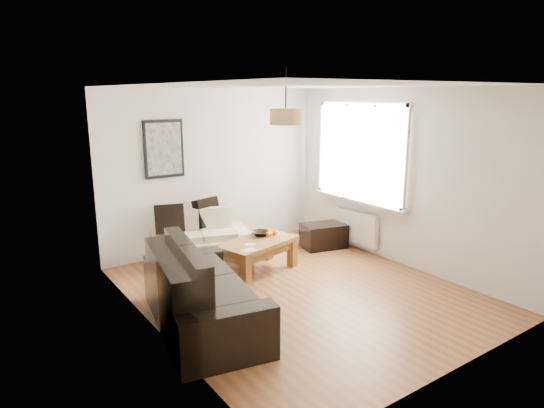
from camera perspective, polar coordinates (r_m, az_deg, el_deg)
floor at (r=6.24m, az=3.20°, el=-10.47°), size 4.50×4.50×0.00m
ceiling at (r=5.72m, az=3.55°, el=14.13°), size 3.80×4.50×0.00m
wall_back at (r=7.71m, az=-7.05°, el=4.12°), size 3.80×0.04×2.60m
wall_front at (r=4.36m, az=22.00°, el=-3.86°), size 3.80×0.04×2.60m
wall_left at (r=4.93m, az=-14.28°, el=-1.39°), size 0.04×4.50×2.60m
wall_right at (r=7.16m, az=15.43°, el=3.04°), size 0.04×4.50×2.60m
window_bay at (r=7.61m, az=10.74°, el=6.16°), size 0.14×1.90×1.60m
radiator at (r=7.83m, az=10.16°, el=-2.75°), size 0.10×0.90×0.52m
poster at (r=7.27m, az=-12.99°, el=6.52°), size 0.62×0.04×0.87m
pendant_shade at (r=5.96m, az=1.68°, el=10.55°), size 0.40×0.40×0.20m
loveseat_cream at (r=7.29m, az=-8.65°, el=-4.04°), size 1.63×1.20×0.73m
sofa_leather at (r=5.28m, az=-8.41°, el=-10.14°), size 1.33×2.13×0.86m
coffee_table at (r=6.79m, az=-1.75°, el=-6.33°), size 1.27×0.90×0.47m
ottoman at (r=7.89m, az=6.28°, el=-3.83°), size 0.79×0.61×0.40m
cushion_left at (r=7.19m, az=-12.33°, el=-1.73°), size 0.45×0.25×0.43m
cushion_right at (r=7.44m, az=-7.88°, el=-0.99°), size 0.46×0.26×0.44m
fruit_bowl at (r=6.94m, az=-1.40°, el=-3.56°), size 0.34×0.34×0.07m
orange_a at (r=6.90m, az=-0.24°, el=-3.59°), size 0.10×0.10×0.08m
orange_b at (r=6.95m, az=0.30°, el=-3.48°), size 0.10×0.10×0.09m
orange_c at (r=6.87m, az=-0.47°, el=-3.68°), size 0.09×0.09×0.07m
papers at (r=6.30m, az=-2.83°, el=-5.63°), size 0.20×0.14×0.01m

